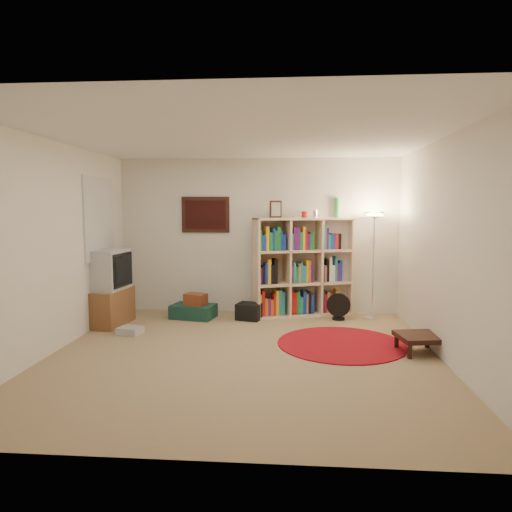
% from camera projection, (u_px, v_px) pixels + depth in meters
% --- Properties ---
extents(room, '(4.54, 4.54, 2.54)m').
position_uv_depth(room, '(239.00, 247.00, 5.23)').
color(room, '#9A7E5A').
rests_on(room, ground).
extents(bookshelf, '(1.62, 0.89, 1.87)m').
position_uv_depth(bookshelf, '(301.00, 268.00, 7.25)').
color(bookshelf, '#FFD7AA').
rests_on(bookshelf, ground).
extents(floor_lamp, '(0.35, 0.35, 1.65)m').
position_uv_depth(floor_lamp, '(374.00, 230.00, 6.93)').
color(floor_lamp, white).
rests_on(floor_lamp, ground).
extents(floor_fan, '(0.37, 0.22, 0.42)m').
position_uv_depth(floor_fan, '(339.00, 306.00, 6.97)').
color(floor_fan, black).
rests_on(floor_fan, ground).
extents(tv_stand, '(0.61, 0.82, 1.11)m').
position_uv_depth(tv_stand, '(107.00, 289.00, 6.65)').
color(tv_stand, brown).
rests_on(tv_stand, ground).
extents(dvd_box, '(0.35, 0.31, 0.10)m').
position_uv_depth(dvd_box, '(130.00, 331.00, 6.19)').
color(dvd_box, '#B6B5BA').
rests_on(dvd_box, ground).
extents(suitcase, '(0.73, 0.55, 0.21)m').
position_uv_depth(suitcase, '(193.00, 311.00, 7.10)').
color(suitcase, '#143931').
rests_on(suitcase, ground).
extents(wicker_basket, '(0.37, 0.32, 0.18)m').
position_uv_depth(wicker_basket, '(196.00, 299.00, 7.05)').
color(wicker_basket, brown).
rests_on(wicker_basket, suitcase).
extents(duffel_bag, '(0.43, 0.39, 0.25)m').
position_uv_depth(duffel_bag, '(249.00, 311.00, 7.00)').
color(duffel_bag, black).
rests_on(duffel_bag, ground).
extents(paper_towel, '(0.15, 0.15, 0.28)m').
position_uv_depth(paper_towel, '(275.00, 307.00, 7.27)').
color(paper_towel, white).
rests_on(paper_towel, ground).
extents(red_rug, '(1.60, 1.60, 0.01)m').
position_uv_depth(red_rug, '(341.00, 344.00, 5.73)').
color(red_rug, maroon).
rests_on(red_rug, ground).
extents(side_table, '(0.56, 0.56, 0.22)m').
position_uv_depth(side_table, '(419.00, 338.00, 5.37)').
color(side_table, black).
rests_on(side_table, ground).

